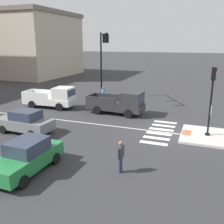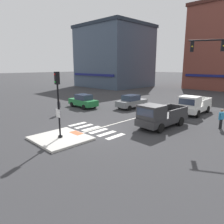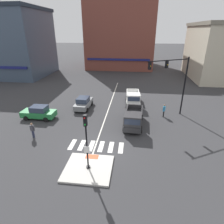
{
  "view_description": "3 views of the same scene",
  "coord_description": "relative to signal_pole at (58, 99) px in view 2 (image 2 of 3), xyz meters",
  "views": [
    {
      "loc": [
        -17.54,
        -2.22,
        6.26
      ],
      "look_at": [
        0.31,
        4.5,
        1.01
      ],
      "focal_mm": 40.79,
      "sensor_mm": 36.0,
      "label": 1
    },
    {
      "loc": [
        12.5,
        -9.92,
        5.11
      ],
      "look_at": [
        -0.87,
        3.53,
        0.9
      ],
      "focal_mm": 33.36,
      "sensor_mm": 36.0,
      "label": 2
    },
    {
      "loc": [
        3.27,
        -13.96,
        10.15
      ],
      "look_at": [
        1.04,
        4.59,
        1.88
      ],
      "focal_mm": 29.81,
      "sensor_mm": 36.0,
      "label": 3
    }
  ],
  "objects": [
    {
      "name": "crosswalk_stripe_d",
      "position": [
        0.47,
        3.21,
        -2.91
      ],
      "size": [
        0.44,
        1.8,
        0.01
      ],
      "primitive_type": "cube",
      "color": "silver",
      "rests_on": "ground"
    },
    {
      "name": "pickup_truck_charcoal_eastbound_mid",
      "position": [
        3.4,
        7.45,
        -1.94
      ],
      "size": [
        2.25,
        5.19,
        2.08
      ],
      "color": "#2D2D30",
      "rests_on": "ground"
    },
    {
      "name": "crosswalk_stripe_a",
      "position": [
        -2.36,
        3.21,
        -2.91
      ],
      "size": [
        0.44,
        1.8,
        0.01
      ],
      "primitive_type": "cube",
      "color": "silver",
      "rests_on": "ground"
    },
    {
      "name": "crosswalk_stripe_e",
      "position": [
        1.42,
        3.21,
        -2.91
      ],
      "size": [
        0.44,
        1.8,
        0.01
      ],
      "primitive_type": "cube",
      "color": "silver",
      "rests_on": "ground"
    },
    {
      "name": "pedestrian_waiting_far_side",
      "position": [
        7.21,
        10.7,
        -1.93
      ],
      "size": [
        0.36,
        0.49,
        1.67
      ],
      "color": "black",
      "rests_on": "ground"
    },
    {
      "name": "ground_plane",
      "position": [
        0.0,
        2.57,
        -2.91
      ],
      "size": [
        300.0,
        300.0,
        0.0
      ],
      "primitive_type": "plane",
      "color": "#333335"
    },
    {
      "name": "crosswalk_stripe_b",
      "position": [
        -1.42,
        3.21,
        -2.91
      ],
      "size": [
        0.44,
        1.8,
        0.01
      ],
      "primitive_type": "cube",
      "color": "silver",
      "rests_on": "ground"
    },
    {
      "name": "car_green_cross_left",
      "position": [
        -8.24,
        8.37,
        -2.1
      ],
      "size": [
        4.13,
        1.9,
        1.64
      ],
      "color": "#237A3D",
      "rests_on": "ground"
    },
    {
      "name": "lane_centre_line",
      "position": [
        -0.08,
        12.57,
        -2.91
      ],
      "size": [
        0.14,
        28.0,
        0.01
      ],
      "primitive_type": "cube",
      "color": "silver",
      "rests_on": "ground"
    },
    {
      "name": "traffic_island",
      "position": [
        0.0,
        0.01,
        -2.84
      ],
      "size": [
        3.73,
        3.45,
        0.15
      ],
      "primitive_type": "cube",
      "color": "beige",
      "rests_on": "ground"
    },
    {
      "name": "signal_pole",
      "position": [
        0.0,
        0.0,
        0.0
      ],
      "size": [
        0.44,
        0.38,
        4.59
      ],
      "color": "black",
      "rests_on": "traffic_island"
    },
    {
      "name": "tactile_pad_front",
      "position": [
        0.0,
        1.39,
        -2.76
      ],
      "size": [
        1.1,
        0.6,
        0.01
      ],
      "primitive_type": "cube",
      "color": "#DB5B38",
      "rests_on": "traffic_island"
    },
    {
      "name": "pedestrian_at_curb_left",
      "position": [
        -6.7,
        3.98,
        -1.93
      ],
      "size": [
        0.54,
        0.28,
        1.67
      ],
      "color": "#2D334C",
      "rests_on": "ground"
    },
    {
      "name": "building_corner_left",
      "position": [
        -25.24,
        31.42,
        4.51
      ],
      "size": [
        15.82,
        14.69,
        14.81
      ],
      "color": "#3D4C60",
      "rests_on": "ground"
    },
    {
      "name": "car_grey_westbound_far",
      "position": [
        -3.59,
        12.22,
        -2.1
      ],
      "size": [
        2.0,
        4.18,
        1.64
      ],
      "color": "slate",
      "rests_on": "ground"
    },
    {
      "name": "pickup_truck_white_eastbound_far",
      "position": [
        3.27,
        14.31,
        -1.94
      ],
      "size": [
        2.26,
        5.19,
        2.08
      ],
      "color": "white",
      "rests_on": "ground"
    },
    {
      "name": "crosswalk_stripe_c",
      "position": [
        -0.47,
        3.21,
        -2.91
      ],
      "size": [
        0.44,
        1.8,
        0.01
      ],
      "primitive_type": "cube",
      "color": "silver",
      "rests_on": "ground"
    },
    {
      "name": "crosswalk_stripe_f",
      "position": [
        2.36,
        3.21,
        -2.91
      ],
      "size": [
        0.44,
        1.8,
        0.01
      ],
      "primitive_type": "cube",
      "color": "silver",
      "rests_on": "ground"
    }
  ]
}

